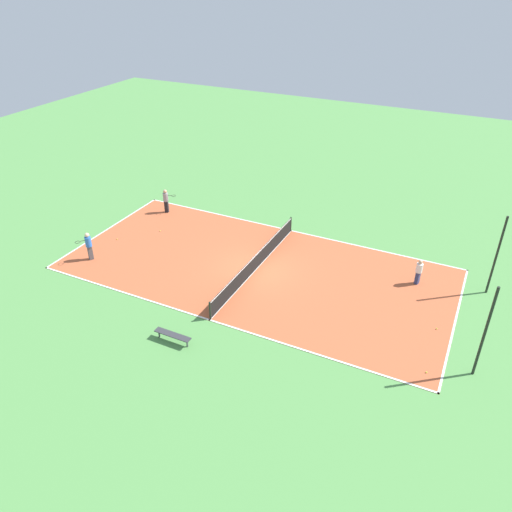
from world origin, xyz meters
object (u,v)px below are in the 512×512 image
Objects in this scene: bench at (173,335)px; player_baseline_gray at (166,199)px; tennis_ball_near_net at (117,239)px; fence_post_back_left at (496,256)px; player_near_blue at (89,244)px; player_near_white at (419,271)px; fence_post_back_right at (485,333)px; tennis_ball_midcourt at (160,231)px; tennis_ball_far_baseline at (437,329)px; tennis_net at (256,261)px; tennis_ball_left_sideline at (426,372)px.

player_baseline_gray is (-11.40, -8.28, 0.62)m from bench.
player_baseline_gray is at bearing 173.22° from tennis_ball_near_net.
fence_post_back_left reaches higher than player_baseline_gray.
fence_post_back_left is at bearing 136.70° from player_near_blue.
player_near_white reaches higher than tennis_ball_near_net.
fence_post_back_right is (0.06, 21.57, 1.24)m from player_near_blue.
tennis_ball_far_baseline is at bearing 82.49° from tennis_ball_midcourt.
tennis_ball_midcourt is at bearing -79.25° from player_baseline_gray.
tennis_net is 9.83m from player_baseline_gray.
player_baseline_gray is 0.37× the size of fence_post_back_right.
fence_post_back_right is at bearing 115.64° from tennis_ball_left_sideline.
tennis_ball_far_baseline is (1.02, 10.31, -0.49)m from tennis_net.
player_near_white reaches higher than bench.
tennis_net is 5.90× the size of player_near_blue.
fence_post_back_left is at bearing 166.76° from tennis_ball_left_sideline.
bench is 13.66m from fence_post_back_right.
bench is at bearing -26.87° from player_near_white.
player_near_blue reaches higher than player_near_white.
tennis_ball_left_sideline is 19.00m from tennis_ball_midcourt.
fence_post_back_left is at bearing 156.86° from tennis_ball_far_baseline.
bench is at bearing -5.42° from tennis_net.
player_near_blue is 0.39× the size of fence_post_back_right.
tennis_ball_left_sideline is 3.01m from fence_post_back_right.
player_near_blue reaches higher than tennis_ball_far_baseline.
fence_post_back_right is at bearing 76.52° from tennis_ball_midcourt.
player_near_white is 18.54m from tennis_ball_near_net.
fence_post_back_right is (-4.01, 12.92, 1.90)m from bench.
bench is 16.98m from fence_post_back_left.
tennis_ball_near_net is at bearing -40.13° from tennis_ball_midcourt.
fence_post_back_right reaches higher than player_near_blue.
tennis_ball_left_sideline and tennis_ball_midcourt have the same top height.
tennis_ball_far_baseline is (-2.35, 19.67, -0.99)m from player_near_blue.
tennis_net is at bearing -112.45° from tennis_ball_left_sideline.
fence_post_back_right is (2.64, 21.76, 2.23)m from tennis_ball_near_net.
fence_post_back_left reaches higher than tennis_ball_midcourt.
tennis_ball_near_net is at bearing -63.30° from player_near_white.
tennis_ball_near_net is 1.00× the size of tennis_ball_midcourt.
player_near_white is (-2.60, 8.66, 0.33)m from tennis_net.
player_baseline_gray reaches higher than tennis_ball_left_sideline.
tennis_ball_left_sideline is (8.26, 19.38, -0.95)m from player_baseline_gray.
tennis_ball_near_net is (4.75, -0.57, -0.95)m from player_baseline_gray.
fence_post_back_right is at bearing 83.09° from tennis_ball_near_net.
tennis_net is at bearing -95.65° from tennis_ball_far_baseline.
bench is 27.62× the size of tennis_ball_left_sideline.
tennis_ball_midcourt is (-8.79, -7.04, -0.34)m from bench.
player_baseline_gray reaches higher than tennis_net.
tennis_ball_near_net and tennis_ball_far_baseline have the same top height.
tennis_ball_near_net is 22.04m from fence_post_back_right.
player_near_white is at bearing -76.87° from fence_post_back_left.
bench is 27.62× the size of tennis_ball_near_net.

